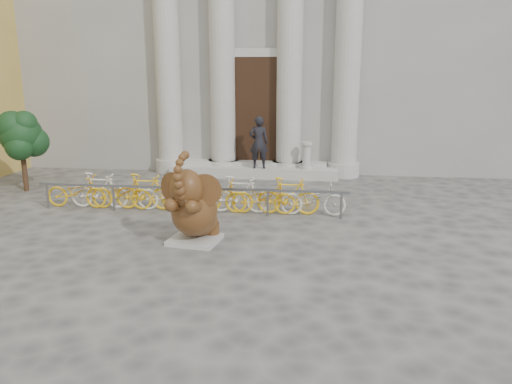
# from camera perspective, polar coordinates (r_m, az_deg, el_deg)

# --- Properties ---
(ground) EXTENTS (80.00, 80.00, 0.00)m
(ground) POSITION_cam_1_polar(r_m,az_deg,el_deg) (9.29, -7.61, -10.03)
(ground) COLOR #474442
(ground) RESTS_ON ground
(classical_building) EXTENTS (22.00, 10.70, 12.00)m
(classical_building) POSITION_cam_1_polar(r_m,az_deg,el_deg) (23.37, 1.59, 19.23)
(classical_building) COLOR gray
(classical_building) RESTS_ON ground
(entrance_steps) EXTENTS (6.00, 1.20, 0.36)m
(entrance_steps) POSITION_cam_1_polar(r_m,az_deg,el_deg) (18.10, -0.20, 2.41)
(entrance_steps) COLOR #A8A59E
(entrance_steps) RESTS_ON ground
(elephant_statue) EXTENTS (1.39, 1.62, 2.10)m
(elephant_statue) POSITION_cam_1_polar(r_m,az_deg,el_deg) (11.01, -7.17, -1.99)
(elephant_statue) COLOR #A8A59E
(elephant_statue) RESTS_ON ground
(bike_rack) EXTENTS (8.41, 0.53, 1.00)m
(bike_rack) POSITION_cam_1_polar(r_m,az_deg,el_deg) (13.59, -7.40, -0.13)
(bike_rack) COLOR slate
(bike_rack) RESTS_ON ground
(tree) EXTENTS (1.47, 1.34, 2.54)m
(tree) POSITION_cam_1_polar(r_m,az_deg,el_deg) (17.17, -25.26, 5.88)
(tree) COLOR #332114
(tree) RESTS_ON ground
(pedestrian) EXTENTS (0.71, 0.51, 1.83)m
(pedestrian) POSITION_cam_1_polar(r_m,az_deg,el_deg) (17.55, 0.32, 5.68)
(pedestrian) COLOR black
(pedestrian) RESTS_ON entrance_steps
(balustrade_post) EXTENTS (0.39, 0.39, 0.95)m
(balustrade_post) POSITION_cam_1_polar(r_m,az_deg,el_deg) (17.56, 5.79, 4.04)
(balustrade_post) COLOR #A8A59E
(balustrade_post) RESTS_ON entrance_steps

